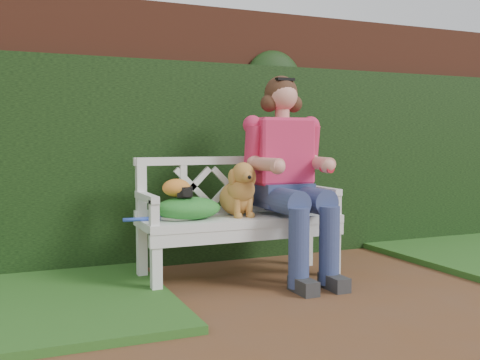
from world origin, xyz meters
name	(u,v)px	position (x,y,z in m)	size (l,w,h in m)	color
ground	(367,306)	(0.00, 0.00, 0.00)	(60.00, 60.00, 0.00)	brown
brick_wall	(247,134)	(0.00, 1.90, 1.10)	(10.00, 0.30, 2.20)	brown
ivy_hedge	(257,162)	(0.00, 1.68, 0.85)	(10.00, 0.18, 1.70)	#224316
garden_bench	(240,247)	(-0.47, 0.95, 0.24)	(1.58, 0.60, 0.48)	white
seated_woman	(285,173)	(-0.10, 0.93, 0.79)	(0.67, 0.89, 1.59)	#D94165
dog	(238,188)	(-0.48, 0.97, 0.69)	(0.27, 0.37, 0.41)	brown
tennis_racket	(177,217)	(-0.96, 0.97, 0.49)	(0.60, 0.25, 0.03)	silver
green_bag	(188,208)	(-0.88, 0.95, 0.56)	(0.48, 0.37, 0.16)	#218334
camera_item	(185,192)	(-0.91, 0.92, 0.68)	(0.11, 0.08, 0.07)	black
baseball_glove	(176,188)	(-0.96, 0.96, 0.71)	(0.20, 0.15, 0.13)	orange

